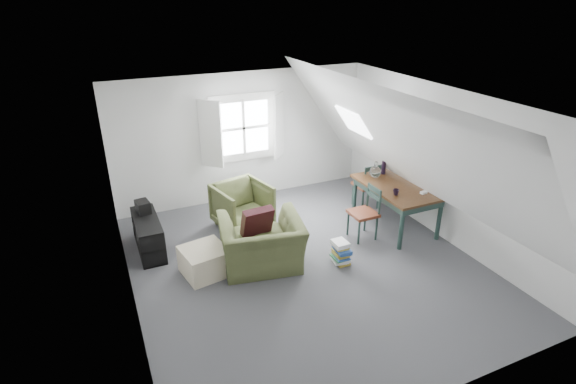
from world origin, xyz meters
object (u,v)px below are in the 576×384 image
armchair_near (262,266)px  dining_chair_far (367,185)px  ottoman (205,261)px  media_shelf (149,237)px  dining_table (396,191)px  armchair_far (243,226)px  dining_chair_near (365,212)px  magazine_stack (341,252)px

armchair_near → dining_chair_far: dining_chair_far is taller
ottoman → media_shelf: size_ratio=0.56×
ottoman → dining_table: dining_table is taller
armchair_far → dining_table: dining_table is taller
armchair_far → dining_chair_near: dining_chair_near is taller
dining_table → dining_chair_near: 0.74m
dining_table → magazine_stack: (-1.47, -0.65, -0.49)m
ottoman → media_shelf: 1.17m
dining_chair_near → magazine_stack: 0.97m
magazine_stack → dining_chair_far: bearing=45.9°
media_shelf → armchair_far: bearing=4.9°
magazine_stack → media_shelf: bearing=149.3°
armchair_near → ottoman: bearing=-1.3°
armchair_far → ottoman: bearing=-143.8°
dining_chair_near → media_shelf: size_ratio=0.82×
armchair_far → dining_chair_near: bearing=-47.3°
dining_chair_far → dining_chair_near: size_ratio=1.00×
media_shelf → dining_chair_near: bearing=-17.9°
dining_chair_far → armchair_far: bearing=-11.4°
armchair_near → armchair_far: size_ratio=1.35×
media_shelf → magazine_stack: bearing=-31.8°
armchair_far → magazine_stack: 2.00m
media_shelf → dining_chair_far: bearing=-2.2°
dining_chair_far → dining_table: bearing=86.8°
ottoman → magazine_stack: ottoman is taller
armchair_far → magazine_stack: bearing=-73.3°
armchair_far → media_shelf: (-1.64, -0.17, 0.26)m
armchair_near → magazine_stack: bearing=170.4°
ottoman → dining_chair_near: (2.73, -0.06, 0.27)m
armchair_near → dining_chair_near: bearing=-166.0°
armchair_near → dining_table: 2.70m
ottoman → dining_chair_near: 2.75m
armchair_near → dining_table: bearing=-164.3°
dining_chair_near → media_shelf: dining_chair_near is taller
armchair_near → dining_chair_far: 2.83m
ottoman → media_shelf: (-0.65, 0.97, 0.05)m
armchair_far → media_shelf: media_shelf is taller
armchair_near → armchair_far: (0.16, 1.31, 0.00)m
armchair_far → ottoman: 1.52m
armchair_near → magazine_stack: size_ratio=3.24×
armchair_far → dining_table: size_ratio=0.57×
dining_table → dining_chair_near: size_ratio=1.72×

